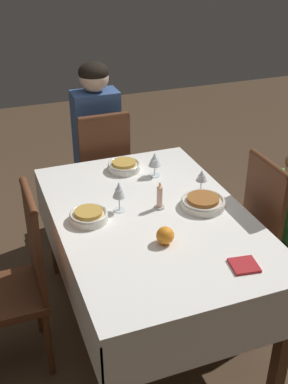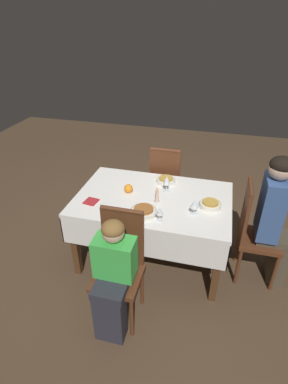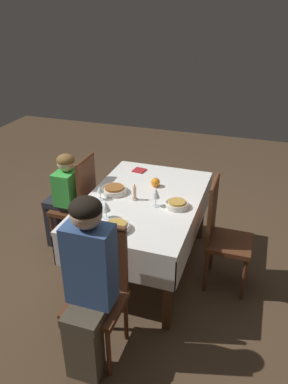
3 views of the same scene
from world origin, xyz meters
TOP-DOWN VIEW (x-y plane):
  - ground_plane at (0.00, 0.00)m, footprint 8.00×8.00m
  - dining_table at (0.00, 0.00)m, footprint 1.42×0.94m
  - chair_east at (0.92, -0.00)m, footprint 0.37×0.36m
  - chair_south at (-0.10, -0.68)m, footprint 0.36×0.37m
  - chair_north at (-0.01, 0.68)m, footprint 0.36×0.37m
  - person_adult_denim at (1.07, -0.00)m, footprint 0.34×0.30m
  - person_child_green at (-0.10, -0.85)m, footprint 0.30×0.33m
  - bowl_east at (0.52, -0.03)m, footprint 0.19×0.19m
  - wine_glass_east at (0.39, -0.17)m, footprint 0.07×0.07m
  - bowl_south at (-0.02, -0.27)m, footprint 0.23×0.23m
  - wine_glass_south at (0.13, -0.34)m, footprint 0.06×0.06m
  - bowl_north at (0.06, 0.31)m, footprint 0.19×0.19m
  - wine_glass_north at (0.10, 0.14)m, footprint 0.07×0.07m
  - candle_centerpiece at (0.05, -0.06)m, footprint 0.05×0.05m
  - orange_fruit at (-0.25, 0.03)m, footprint 0.08×0.08m
  - napkin_red_folded at (-0.52, -0.22)m, footprint 0.13×0.13m

SIDE VIEW (x-z plane):
  - ground_plane at x=0.00m, z-range 0.00..0.00m
  - chair_east at x=0.92m, z-range 0.04..1.00m
  - chair_south at x=-0.10m, z-range 0.04..1.00m
  - chair_north at x=-0.01m, z-range 0.04..1.00m
  - person_child_green at x=-0.10m, z-range 0.05..1.03m
  - dining_table at x=0.00m, z-range 0.27..0.99m
  - person_adult_denim at x=1.07m, z-range 0.08..1.32m
  - napkin_red_folded at x=-0.52m, z-range 0.72..0.73m
  - bowl_south at x=-0.02m, z-range 0.72..0.78m
  - bowl_east at x=0.52m, z-range 0.72..0.78m
  - bowl_north at x=0.06m, z-range 0.72..0.78m
  - orange_fruit at x=-0.25m, z-range 0.72..0.80m
  - candle_centerpiece at x=0.05m, z-range 0.70..0.85m
  - wine_glass_south at x=0.13m, z-range 0.75..0.87m
  - wine_glass_east at x=0.39m, z-range 0.75..0.89m
  - wine_glass_north at x=0.10m, z-range 0.75..0.92m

